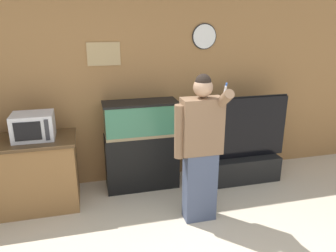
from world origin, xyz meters
TOP-DOWN VIEW (x-y plane):
  - wall_back_paneled at (0.00, 2.65)m, footprint 10.00×0.08m
  - counter_island at (-1.67, 2.15)m, footprint 1.39×0.65m
  - microwave at (-1.44, 2.16)m, footprint 0.47×0.37m
  - aquarium_on_stand at (-0.13, 2.33)m, footprint 0.98×0.39m
  - tv_on_stand at (1.30, 2.17)m, footprint 1.28×0.40m
  - person_standing at (0.37, 1.40)m, footprint 0.54×0.41m

SIDE VIEW (x-z plane):
  - tv_on_stand at x=1.30m, z-range -0.26..0.98m
  - counter_island at x=-1.67m, z-range 0.00..0.90m
  - aquarium_on_stand at x=-0.13m, z-range 0.00..1.23m
  - person_standing at x=0.37m, z-range 0.04..1.75m
  - microwave at x=-1.44m, z-range 0.89..1.20m
  - wall_back_paneled at x=0.00m, z-range 0.00..2.60m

